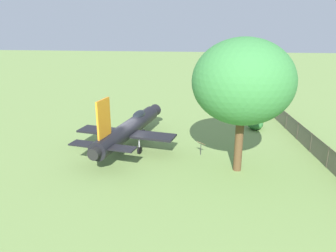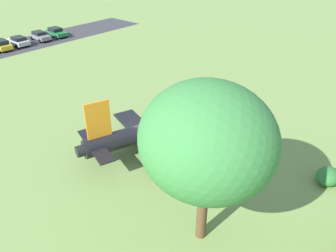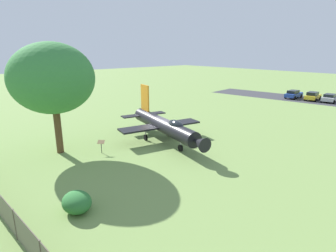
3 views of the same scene
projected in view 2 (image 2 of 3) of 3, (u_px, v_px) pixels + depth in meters
name	position (u px, v px, depth m)	size (l,w,h in m)	color
ground_plane	(151.00, 148.00, 26.74)	(200.00, 200.00, 0.00)	#75934C
parking_strip	(22.00, 45.00, 51.32)	(43.93, 8.00, 0.00)	#38383D
display_jet	(154.00, 129.00, 26.03)	(12.70, 8.57, 5.13)	black
shade_tree	(207.00, 141.00, 15.74)	(6.54, 6.90, 9.41)	brown
shrub_near_fence	(328.00, 176.00, 22.67)	(1.88, 1.56, 1.17)	#2D7033
info_plaque	(198.00, 182.00, 21.75)	(0.70, 0.71, 1.14)	#333333
parked_car_green	(56.00, 32.00, 55.21)	(2.39, 4.32, 1.44)	#1E6B3D
parked_car_gray	(40.00, 36.00, 53.22)	(2.29, 4.18, 1.40)	slate
parked_car_silver	(18.00, 41.00, 50.64)	(2.48, 4.30, 1.43)	#B2B5BA
parked_car_yellow	(1.00, 45.00, 48.83)	(2.38, 4.41, 1.52)	gold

